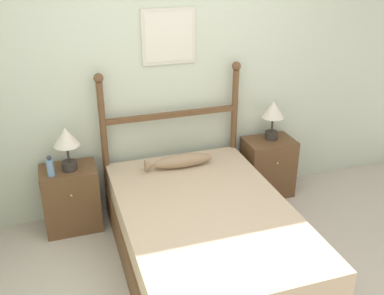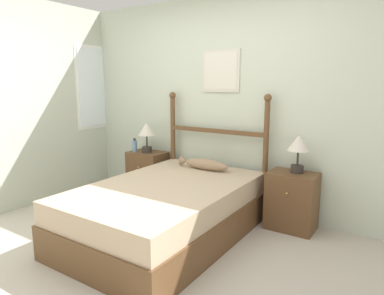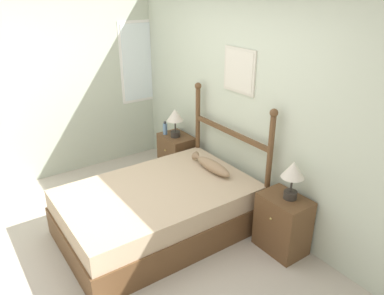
{
  "view_description": "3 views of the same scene",
  "coord_description": "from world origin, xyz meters",
  "views": [
    {
      "loc": [
        -1.13,
        -2.19,
        2.46
      ],
      "look_at": [
        -0.1,
        0.93,
        0.93
      ],
      "focal_mm": 42.0,
      "sensor_mm": 36.0,
      "label": 1
    },
    {
      "loc": [
        1.92,
        -1.96,
        1.54
      ],
      "look_at": [
        -0.01,
        0.96,
        0.87
      ],
      "focal_mm": 32.0,
      "sensor_mm": 36.0,
      "label": 2
    },
    {
      "loc": [
        2.97,
        -1.08,
        2.56
      ],
      "look_at": [
        -0.03,
        1.02,
        0.94
      ],
      "focal_mm": 35.0,
      "sensor_mm": 36.0,
      "label": 3
    }
  ],
  "objects": [
    {
      "name": "ground_plane",
      "position": [
        0.0,
        0.0,
        0.0
      ],
      "size": [
        16.0,
        16.0,
        0.0
      ],
      "primitive_type": "plane",
      "color": "#B7AD9E"
    },
    {
      "name": "wall_back",
      "position": [
        -0.0,
        1.73,
        1.28
      ],
      "size": [
        6.4,
        0.08,
        2.55
      ],
      "color": "beige",
      "rests_on": "ground_plane"
    },
    {
      "name": "bed",
      "position": [
        -0.09,
        0.61,
        0.27
      ],
      "size": [
        1.34,
        2.05,
        0.54
      ],
      "color": "brown",
      "rests_on": "ground_plane"
    },
    {
      "name": "headboard",
      "position": [
        -0.09,
        1.61,
        0.79
      ],
      "size": [
        1.37,
        0.09,
        1.42
      ],
      "color": "brown",
      "rests_on": "ground_plane"
    },
    {
      "name": "nightstand_left",
      "position": [
        -1.08,
        1.49,
        0.31
      ],
      "size": [
        0.49,
        0.37,
        0.61
      ],
      "color": "brown",
      "rests_on": "ground_plane"
    },
    {
      "name": "nightstand_right",
      "position": [
        0.91,
        1.49,
        0.31
      ],
      "size": [
        0.49,
        0.37,
        0.61
      ],
      "color": "brown",
      "rests_on": "ground_plane"
    },
    {
      "name": "table_lamp_left",
      "position": [
        -1.06,
        1.47,
        0.89
      ],
      "size": [
        0.23,
        0.23,
        0.4
      ],
      "color": "#2D2823",
      "rests_on": "nightstand_left"
    },
    {
      "name": "table_lamp_right",
      "position": [
        0.93,
        1.52,
        0.89
      ],
      "size": [
        0.23,
        0.23,
        0.4
      ],
      "color": "#2D2823",
      "rests_on": "nightstand_right"
    },
    {
      "name": "bottle",
      "position": [
        -1.22,
        1.4,
        0.7
      ],
      "size": [
        0.06,
        0.06,
        0.19
      ],
      "color": "#668CB2",
      "rests_on": "nightstand_left"
    },
    {
      "name": "fish_pillow",
      "position": [
        -0.09,
        1.34,
        0.61
      ],
      "size": [
        0.64,
        0.15,
        0.13
      ],
      "color": "#997A5B",
      "rests_on": "bed"
    }
  ]
}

